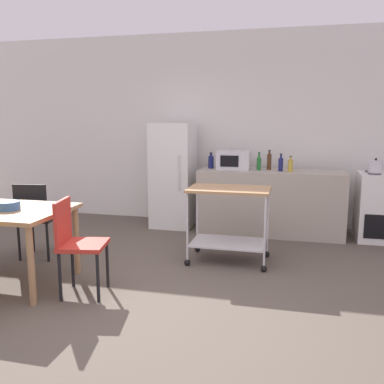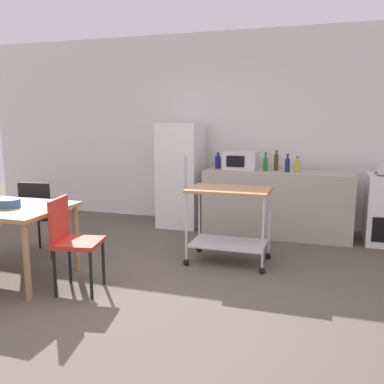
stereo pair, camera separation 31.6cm
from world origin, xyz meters
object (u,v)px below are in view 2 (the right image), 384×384
at_px(chair_black, 41,213).
at_px(bottle_sparkling_water, 265,164).
at_px(chair_red, 72,238).
at_px(refrigerator, 181,175).
at_px(kitchen_cart, 229,213).
at_px(bottle_hot_sauce, 287,165).
at_px(bottle_olive_oil, 218,162).
at_px(fruit_bowl, 9,203).
at_px(bottle_soda, 297,166).
at_px(bottle_wine, 276,162).
at_px(microwave, 241,160).

height_order(chair_black, bottle_sparkling_water, bottle_sparkling_water).
bearing_deg(chair_red, refrigerator, -14.31).
relative_size(kitchen_cart, bottle_hot_sauce, 3.74).
relative_size(bottle_olive_oil, fruit_bowl, 1.08).
height_order(chair_red, kitchen_cart, chair_red).
bearing_deg(kitchen_cart, bottle_olive_oil, 109.07).
relative_size(refrigerator, bottle_hot_sauce, 6.37).
height_order(bottle_olive_oil, bottle_soda, bottle_olive_oil).
xyz_separation_m(bottle_sparkling_water, bottle_wine, (0.14, 0.09, 0.02)).
height_order(chair_black, bottle_wine, bottle_wine).
bearing_deg(bottle_olive_oil, chair_black, -132.97).
xyz_separation_m(chair_red, bottle_olive_oil, (0.73, 2.62, 0.48)).
relative_size(microwave, fruit_bowl, 2.16).
bearing_deg(bottle_soda, chair_black, -149.55).
relative_size(refrigerator, bottle_soda, 7.18).
bearing_deg(bottle_hot_sauce, bottle_soda, -17.22).
xyz_separation_m(bottle_hot_sauce, fruit_bowl, (-2.45, -2.46, -0.21)).
xyz_separation_m(chair_black, fruit_bowl, (0.24, -0.76, 0.27)).
relative_size(chair_black, bottle_wine, 3.18).
xyz_separation_m(kitchen_cart, bottle_soda, (0.64, 1.24, 0.41)).
distance_m(chair_black, kitchen_cart, 2.22).
bearing_deg(bottle_hot_sauce, refrigerator, 174.65).
bearing_deg(microwave, bottle_soda, -9.33).
bearing_deg(bottle_wine, bottle_olive_oil, -179.00).
relative_size(chair_black, fruit_bowl, 4.17).
bearing_deg(bottle_hot_sauce, chair_black, -147.73).
height_order(bottle_hot_sauce, fruit_bowl, bottle_hot_sauce).
xyz_separation_m(bottle_wine, bottle_soda, (0.29, -0.17, -0.03)).
bearing_deg(chair_black, refrigerator, -129.23).
distance_m(bottle_hot_sauce, bottle_soda, 0.14).
distance_m(chair_red, bottle_hot_sauce, 3.08).
bearing_deg(refrigerator, chair_red, -93.30).
relative_size(chair_red, bottle_hot_sauce, 3.66).
bearing_deg(fruit_bowl, bottle_wine, 48.58).
bearing_deg(bottle_soda, bottle_olive_oil, 171.96).
xyz_separation_m(bottle_sparkling_water, bottle_soda, (0.43, -0.08, -0.01)).
distance_m(refrigerator, fruit_bowl, 2.75).
height_order(microwave, bottle_soda, microwave).
bearing_deg(bottle_olive_oil, bottle_sparkling_water, -6.55).
bearing_deg(fruit_bowl, refrigerator, 71.46).
xyz_separation_m(bottle_olive_oil, microwave, (0.34, -0.03, 0.03)).
height_order(bottle_sparkling_water, bottle_wine, bottle_wine).
xyz_separation_m(bottle_wine, fruit_bowl, (-2.29, -2.59, -0.23)).
height_order(kitchen_cart, fruit_bowl, kitchen_cart).
height_order(bottle_sparkling_water, bottle_soda, bottle_sparkling_water).
bearing_deg(chair_black, microwave, -146.82).
bearing_deg(chair_red, bottle_wine, -41.71).
bearing_deg(bottle_hot_sauce, fruit_bowl, -134.90).
height_order(kitchen_cart, bottle_hot_sauce, bottle_hot_sauce).
bearing_deg(fruit_bowl, chair_red, -3.60).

